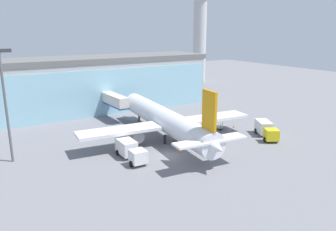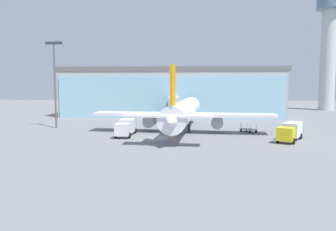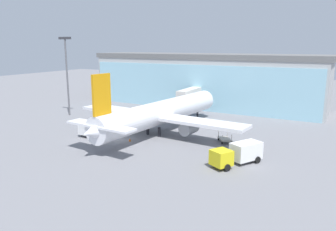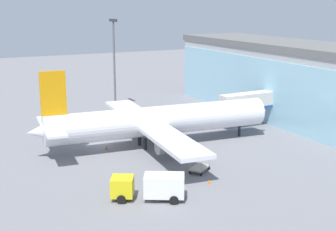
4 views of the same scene
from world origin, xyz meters
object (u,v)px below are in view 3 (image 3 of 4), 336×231
object	(u,v)px
fuel_truck	(238,153)
airplane	(160,113)
jet_bridge	(193,94)
apron_light_mast	(67,69)
safety_cone_nose	(130,140)
baggage_cart	(225,139)
catering_truck	(99,124)
safety_cone_wingtip	(247,146)

from	to	relation	value
fuel_truck	airplane	bearing A→B (deg)	-88.27
jet_bridge	fuel_truck	bearing A→B (deg)	-147.52
apron_light_mast	safety_cone_nose	world-z (taller)	apron_light_mast
fuel_truck	baggage_cart	distance (m)	9.76
catering_truck	fuel_truck	world-z (taller)	same
jet_bridge	safety_cone_wingtip	size ratio (longest dim) A/B	24.19
airplane	safety_cone_wingtip	xyz separation A→B (m)	(15.42, -1.05, -3.26)
fuel_truck	safety_cone_nose	bearing A→B (deg)	-66.48
catering_truck	safety_cone_nose	xyz separation A→B (m)	(7.71, -1.80, -1.19)
airplane	safety_cone_wingtip	world-z (taller)	airplane
catering_truck	safety_cone_wingtip	size ratio (longest dim) A/B	13.36
safety_cone_nose	baggage_cart	bearing A→B (deg)	26.57
jet_bridge	airplane	size ratio (longest dim) A/B	0.38
airplane	safety_cone_wingtip	size ratio (longest dim) A/B	63.69
apron_light_mast	catering_truck	world-z (taller)	apron_light_mast
apron_light_mast	catering_truck	bearing A→B (deg)	-28.90
safety_cone_wingtip	apron_light_mast	bearing A→B (deg)	173.38
jet_bridge	fuel_truck	size ratio (longest dim) A/B	1.79
catering_truck	safety_cone_wingtip	xyz separation A→B (m)	(24.88, 3.82, -1.19)
apron_light_mast	airplane	distance (m)	25.92
safety_cone_nose	safety_cone_wingtip	world-z (taller)	same
apron_light_mast	safety_cone_wingtip	world-z (taller)	apron_light_mast
catering_truck	jet_bridge	bearing A→B (deg)	165.06
apron_light_mast	catering_truck	size ratio (longest dim) A/B	2.26
catering_truck	apron_light_mast	bearing A→B (deg)	-117.66
baggage_cart	safety_cone_nose	distance (m)	14.96
fuel_truck	safety_cone_nose	distance (m)	18.15
jet_bridge	apron_light_mast	xyz separation A→B (m)	(-22.36, -15.59, 5.83)
airplane	catering_truck	bearing A→B (deg)	122.90
baggage_cart	jet_bridge	bearing A→B (deg)	-178.44
jet_bridge	apron_light_mast	world-z (taller)	apron_light_mast
airplane	safety_cone_nose	xyz separation A→B (m)	(-1.75, -6.67, -3.26)
fuel_truck	safety_cone_wingtip	bearing A→B (deg)	-144.19
apron_light_mast	safety_cone_nose	size ratio (longest dim) A/B	30.20
safety_cone_wingtip	catering_truck	bearing A→B (deg)	-171.28
apron_light_mast	airplane	world-z (taller)	apron_light_mast
airplane	safety_cone_nose	size ratio (longest dim) A/B	63.69
safety_cone_wingtip	airplane	bearing A→B (deg)	176.09
apron_light_mast	catering_truck	distance (m)	19.53
jet_bridge	safety_cone_nose	distance (m)	26.18
jet_bridge	baggage_cart	world-z (taller)	jet_bridge
airplane	baggage_cart	xyz separation A→B (m)	(11.63, 0.02, -3.03)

